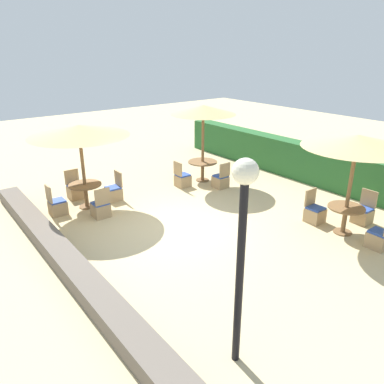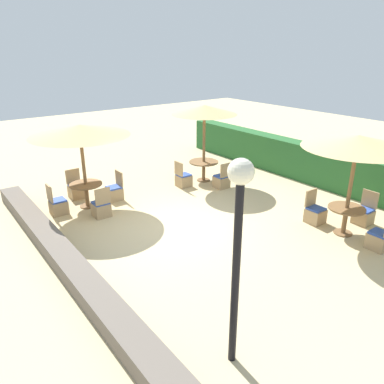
{
  "view_description": "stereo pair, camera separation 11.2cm",
  "coord_description": "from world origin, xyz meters",
  "px_view_note": "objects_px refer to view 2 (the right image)",
  "views": [
    {
      "loc": [
        7.61,
        -5.29,
        4.65
      ],
      "look_at": [
        0.0,
        0.6,
        0.9
      ],
      "focal_mm": 35.0,
      "sensor_mm": 36.0,
      "label": 1
    },
    {
      "loc": [
        7.68,
        -5.2,
        4.65
      ],
      "look_at": [
        0.0,
        0.6,
        0.9
      ],
      "focal_mm": 35.0,
      "sensor_mm": 36.0,
      "label": 2
    }
  ],
  "objects_px": {
    "round_table_front_left": "(86,189)",
    "patio_chair_front_left_north": "(115,192)",
    "parasol_back_right": "(358,142)",
    "patio_chair_front_left_south": "(58,205)",
    "patio_chair_back_left_south": "(183,179)",
    "round_table_back_left": "(204,166)",
    "round_table_back_right": "(346,214)",
    "patio_chair_front_left_east": "(101,208)",
    "parasol_back_left": "(204,110)",
    "patio_chair_back_left_east": "(222,181)",
    "patio_chair_back_right_east": "(379,239)",
    "parasol_front_left": "(80,130)",
    "lamp_post": "(238,226)",
    "patio_chair_back_right_west": "(315,214)",
    "patio_chair_front_left_west": "(76,190)",
    "patio_chair_back_right_north": "(364,215)"
  },
  "relations": [
    {
      "from": "parasol_front_left",
      "to": "patio_chair_front_left_north",
      "type": "xyz_separation_m",
      "value": [
        -0.0,
        0.93,
        -2.13
      ]
    },
    {
      "from": "patio_chair_front_left_south",
      "to": "patio_chair_front_left_west",
      "type": "bearing_deg",
      "value": 135.11
    },
    {
      "from": "patio_chair_back_left_south",
      "to": "parasol_back_right",
      "type": "xyz_separation_m",
      "value": [
        5.5,
        1.28,
        2.22
      ]
    },
    {
      "from": "parasol_front_left",
      "to": "patio_chair_front_left_south",
      "type": "xyz_separation_m",
      "value": [
        -0.0,
        -0.91,
        -2.13
      ]
    },
    {
      "from": "parasol_back_left",
      "to": "patio_chair_front_left_south",
      "type": "height_order",
      "value": "parasol_back_left"
    },
    {
      "from": "round_table_back_right",
      "to": "patio_chair_front_left_west",
      "type": "height_order",
      "value": "patio_chair_front_left_west"
    },
    {
      "from": "patio_chair_back_right_west",
      "to": "parasol_back_left",
      "type": "bearing_deg",
      "value": -86.54
    },
    {
      "from": "round_table_back_left",
      "to": "patio_chair_front_left_south",
      "type": "height_order",
      "value": "patio_chair_front_left_south"
    },
    {
      "from": "lamp_post",
      "to": "patio_chair_front_left_south",
      "type": "relative_size",
      "value": 3.57
    },
    {
      "from": "parasol_back_left",
      "to": "round_table_front_left",
      "type": "height_order",
      "value": "parasol_back_left"
    },
    {
      "from": "lamp_post",
      "to": "patio_chair_front_left_north",
      "type": "xyz_separation_m",
      "value": [
        -7.22,
        1.52,
        -2.09
      ]
    },
    {
      "from": "round_table_back_left",
      "to": "patio_chair_back_left_south",
      "type": "bearing_deg",
      "value": -87.19
    },
    {
      "from": "patio_chair_back_left_east",
      "to": "patio_chair_back_left_south",
      "type": "bearing_deg",
      "value": 137.03
    },
    {
      "from": "round_table_back_right",
      "to": "patio_chair_back_right_east",
      "type": "bearing_deg",
      "value": -2.75
    },
    {
      "from": "lamp_post",
      "to": "patio_chair_front_left_west",
      "type": "xyz_separation_m",
      "value": [
        -8.14,
        0.59,
        -2.09
      ]
    },
    {
      "from": "patio_chair_front_left_south",
      "to": "patio_chair_back_left_east",
      "type": "bearing_deg",
      "value": 76.71
    },
    {
      "from": "lamp_post",
      "to": "patio_chair_back_right_east",
      "type": "height_order",
      "value": "lamp_post"
    },
    {
      "from": "patio_chair_back_right_east",
      "to": "patio_chair_front_left_east",
      "type": "relative_size",
      "value": 1.0
    },
    {
      "from": "round_table_front_left",
      "to": "parasol_back_right",
      "type": "bearing_deg",
      "value": 38.95
    },
    {
      "from": "patio_chair_back_left_south",
      "to": "round_table_back_left",
      "type": "bearing_deg",
      "value": 92.81
    },
    {
      "from": "round_table_front_left",
      "to": "patio_chair_front_left_north",
      "type": "xyz_separation_m",
      "value": [
        -0.0,
        0.93,
        -0.31
      ]
    },
    {
      "from": "parasol_front_left",
      "to": "parasol_back_right",
      "type": "bearing_deg",
      "value": 38.95
    },
    {
      "from": "lamp_post",
      "to": "parasol_back_right",
      "type": "distance_m",
      "value": 5.48
    },
    {
      "from": "round_table_back_left",
      "to": "patio_chair_front_left_north",
      "type": "relative_size",
      "value": 1.14
    },
    {
      "from": "patio_chair_back_right_west",
      "to": "lamp_post",
      "type": "bearing_deg",
      "value": 23.37
    },
    {
      "from": "patio_chair_back_right_west",
      "to": "round_table_front_left",
      "type": "relative_size",
      "value": 0.94
    },
    {
      "from": "round_table_back_left",
      "to": "round_table_front_left",
      "type": "height_order",
      "value": "round_table_front_left"
    },
    {
      "from": "patio_chair_back_right_east",
      "to": "patio_chair_back_left_east",
      "type": "bearing_deg",
      "value": 92.45
    },
    {
      "from": "lamp_post",
      "to": "round_table_front_left",
      "type": "relative_size",
      "value": 3.36
    },
    {
      "from": "parasol_front_left",
      "to": "patio_chair_front_left_east",
      "type": "height_order",
      "value": "parasol_front_left"
    },
    {
      "from": "round_table_front_left",
      "to": "patio_chair_front_left_east",
      "type": "distance_m",
      "value": 1.0
    },
    {
      "from": "round_table_front_left",
      "to": "lamp_post",
      "type": "bearing_deg",
      "value": -4.63
    },
    {
      "from": "patio_chair_back_right_east",
      "to": "parasol_front_left",
      "type": "xyz_separation_m",
      "value": [
        -6.81,
        -4.67,
        2.13
      ]
    },
    {
      "from": "round_table_front_left",
      "to": "patio_chair_front_left_east",
      "type": "relative_size",
      "value": 1.06
    },
    {
      "from": "patio_chair_front_left_east",
      "to": "patio_chair_back_left_east",
      "type": "bearing_deg",
      "value": -4.05
    },
    {
      "from": "round_table_back_left",
      "to": "round_table_back_right",
      "type": "relative_size",
      "value": 1.13
    },
    {
      "from": "patio_chair_front_left_east",
      "to": "patio_chair_back_right_north",
      "type": "bearing_deg",
      "value": -40.61
    },
    {
      "from": "patio_chair_back_right_north",
      "to": "parasol_front_left",
      "type": "relative_size",
      "value": 0.32
    },
    {
      "from": "parasol_back_left",
      "to": "patio_chair_back_left_east",
      "type": "bearing_deg",
      "value": 1.94
    },
    {
      "from": "patio_chair_back_right_north",
      "to": "parasol_front_left",
      "type": "xyz_separation_m",
      "value": [
        -5.81,
        -5.71,
        2.13
      ]
    },
    {
      "from": "patio_chair_back_left_east",
      "to": "patio_chair_back_right_east",
      "type": "bearing_deg",
      "value": -87.55
    },
    {
      "from": "patio_chair_front_left_east",
      "to": "patio_chair_front_left_west",
      "type": "xyz_separation_m",
      "value": [
        -1.87,
        -0.03,
        0.0
      ]
    },
    {
      "from": "parasol_back_right",
      "to": "patio_chair_front_left_south",
      "type": "bearing_deg",
      "value": -136.07
    },
    {
      "from": "patio_chair_back_left_south",
      "to": "patio_chair_front_left_south",
      "type": "distance_m",
      "value": 4.35
    },
    {
      "from": "patio_chair_back_right_east",
      "to": "round_table_front_left",
      "type": "height_order",
      "value": "patio_chair_back_right_east"
    },
    {
      "from": "round_table_front_left",
      "to": "patio_chair_front_left_south",
      "type": "height_order",
      "value": "patio_chair_front_left_south"
    },
    {
      "from": "patio_chair_back_left_east",
      "to": "round_table_back_right",
      "type": "height_order",
      "value": "patio_chair_back_left_east"
    },
    {
      "from": "lamp_post",
      "to": "round_table_back_right",
      "type": "xyz_separation_m",
      "value": [
        -1.39,
        5.3,
        -1.79
      ]
    },
    {
      "from": "parasol_front_left",
      "to": "patio_chair_back_left_south",
      "type": "bearing_deg",
      "value": 84.53
    },
    {
      "from": "patio_chair_front_left_north",
      "to": "patio_chair_back_left_south",
      "type": "bearing_deg",
      "value": -97.57
    }
  ]
}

